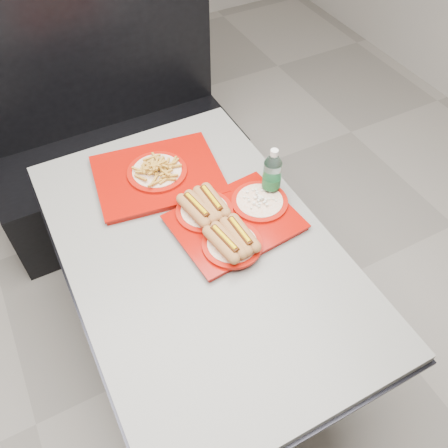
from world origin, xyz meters
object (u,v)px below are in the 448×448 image
tray_near (230,220)px  water_bottle (272,176)px  booth_bench (114,145)px  tray_far (157,173)px  diner_table (201,273)px

tray_near → water_bottle: water_bottle is taller
water_bottle → booth_bench: bearing=109.9°
booth_bench → tray_far: booth_bench is taller
tray_far → water_bottle: water_bottle is taller
tray_near → booth_bench: bearing=97.7°
tray_far → tray_near: bearing=-69.2°
diner_table → tray_far: 0.44m
diner_table → tray_near: 0.25m
booth_bench → tray_far: size_ratio=2.51×
booth_bench → tray_near: (0.14, -1.06, 0.38)m
tray_far → water_bottle: size_ratio=2.39×
booth_bench → tray_far: 0.80m
diner_table → water_bottle: bearing=16.3°
tray_far → water_bottle: (0.35, -0.29, 0.07)m
diner_table → booth_bench: size_ratio=1.05×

